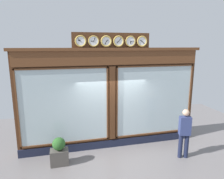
{
  "coord_description": "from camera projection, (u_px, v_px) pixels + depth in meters",
  "views": [
    {
      "loc": [
        1.71,
        6.86,
        3.7
      ],
      "look_at": [
        0.0,
        0.0,
        2.19
      ],
      "focal_mm": 32.96,
      "sensor_mm": 36.0,
      "label": 1
    }
  ],
  "objects": [
    {
      "name": "shop_facade",
      "position": [
        111.0,
        98.0,
        7.42
      ],
      "size": [
        6.64,
        0.42,
        4.12
      ],
      "color": "#4C2B16",
      "rests_on": "ground_plane"
    },
    {
      "name": "planter_shrub",
      "position": [
        59.0,
        144.0,
        6.39
      ],
      "size": [
        0.41,
        0.41,
        0.41
      ],
      "primitive_type": "sphere",
      "color": "#285623",
      "rests_on": "planter_box"
    },
    {
      "name": "pedestrian",
      "position": [
        185.0,
        131.0,
        6.77
      ],
      "size": [
        0.4,
        0.3,
        1.69
      ],
      "color": "#191E38",
      "rests_on": "ground_plane"
    },
    {
      "name": "planter_box",
      "position": [
        60.0,
        157.0,
        6.48
      ],
      "size": [
        0.56,
        0.36,
        0.5
      ],
      "primitive_type": "cube",
      "color": "#4C4742",
      "rests_on": "ground_plane"
    }
  ]
}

